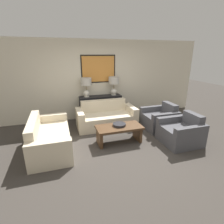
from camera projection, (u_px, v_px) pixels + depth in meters
name	position (u px, v px, depth m)	size (l,w,h in m)	color
ground_plane	(121.00, 146.00, 4.36)	(20.00, 20.00, 0.00)	#3D3833
back_wall	(98.00, 80.00, 6.05)	(7.58, 0.12, 2.65)	beige
console_table	(101.00, 107.00, 6.10)	(1.44, 0.38, 0.82)	black
table_lamp_left	(86.00, 84.00, 5.70)	(0.36, 0.36, 0.63)	silver
table_lamp_right	(114.00, 83.00, 5.97)	(0.36, 0.36, 0.63)	silver
couch_by_back_wall	(106.00, 118.00, 5.51)	(1.82, 0.88, 0.78)	beige
couch_by_side	(49.00, 138.00, 4.17)	(0.88, 1.82, 0.78)	beige
coffee_table	(119.00, 131.00, 4.47)	(1.17, 0.56, 0.44)	#4C331E
decorative_bowl	(119.00, 125.00, 4.46)	(0.33, 0.33, 0.06)	#232328
armchair_near_back_wall	(160.00, 119.00, 5.36)	(0.89, 0.88, 0.76)	#4C4C51
armchair_near_camera	(181.00, 133.00, 4.46)	(0.89, 0.88, 0.76)	#4C4C51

